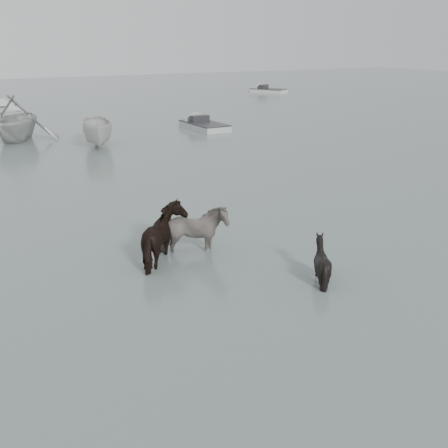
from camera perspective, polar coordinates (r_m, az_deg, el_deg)
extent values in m
plane|color=#51605A|center=(13.05, -0.41, -4.98)|extent=(140.00, 140.00, 0.00)
imported|color=black|center=(14.03, -3.22, -0.04)|extent=(1.93, 1.32, 1.49)
imported|color=black|center=(13.55, -5.88, -0.41)|extent=(1.69, 1.88, 1.66)
imported|color=black|center=(12.67, 9.91, -3.04)|extent=(1.35, 1.27, 1.21)
imported|color=#AAACAA|center=(31.80, -20.41, 10.23)|extent=(5.79, 6.11, 2.53)
imported|color=beige|center=(29.07, -12.68, 9.24)|extent=(2.37, 4.16, 1.51)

